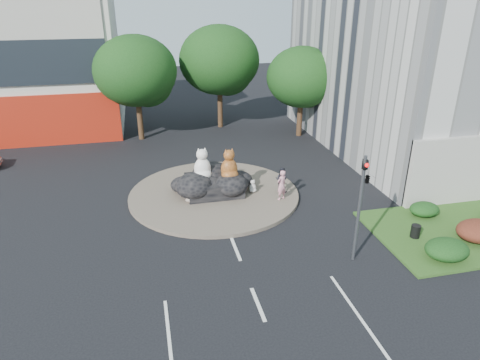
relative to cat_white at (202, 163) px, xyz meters
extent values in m
plane|color=black|center=(0.62, -10.14, -2.05)|extent=(120.00, 120.00, 0.00)
cylinder|color=brown|center=(0.62, -0.14, -1.95)|extent=(10.00, 10.00, 0.20)
cube|color=#26501A|center=(12.62, -7.14, -1.99)|extent=(10.00, 6.00, 0.12)
cylinder|color=#382314|center=(-3.38, 11.86, -0.18)|extent=(0.44, 0.44, 3.74)
ellipsoid|color=#133711|center=(-3.38, 11.86, 3.47)|extent=(6.46, 6.46, 5.49)
sphere|color=#133711|center=(-2.58, 12.36, 2.62)|extent=(4.25, 4.25, 4.25)
sphere|color=#133711|center=(-4.08, 11.56, 2.88)|extent=(3.74, 3.74, 3.74)
cylinder|color=#382314|center=(3.62, 13.86, -0.07)|extent=(0.44, 0.44, 3.96)
ellipsoid|color=#133711|center=(3.62, 13.86, 3.80)|extent=(6.84, 6.84, 5.81)
sphere|color=#133711|center=(4.42, 14.36, 2.90)|extent=(4.50, 4.50, 4.50)
sphere|color=#133711|center=(2.92, 13.56, 3.17)|extent=(3.96, 3.96, 3.96)
cylinder|color=#382314|center=(9.62, 9.86, -0.40)|extent=(0.44, 0.44, 3.30)
ellipsoid|color=#133711|center=(9.62, 9.86, 2.82)|extent=(5.70, 5.70, 4.84)
sphere|color=#133711|center=(10.42, 10.36, 2.07)|extent=(3.75, 3.75, 3.75)
sphere|color=#133711|center=(8.92, 9.56, 2.30)|extent=(3.30, 3.30, 3.30)
ellipsoid|color=#133711|center=(9.62, -9.14, -1.48)|extent=(2.00, 1.60, 0.90)
ellipsoid|color=#431C11|center=(12.12, -8.14, -1.44)|extent=(2.20, 1.76, 0.99)
ellipsoid|color=#133711|center=(11.12, -5.34, -1.57)|extent=(1.60, 1.28, 0.72)
cylinder|color=#595B60|center=(5.62, -8.14, 0.45)|extent=(0.14, 0.14, 5.00)
imported|color=black|center=(5.62, -8.14, 2.15)|extent=(0.21, 0.26, 1.30)
imported|color=black|center=(5.82, -8.14, 1.95)|extent=(0.26, 1.24, 0.50)
sphere|color=red|center=(5.62, -8.32, 2.60)|extent=(0.18, 0.18, 0.18)
cylinder|color=#595B60|center=(13.62, -2.14, 1.95)|extent=(0.18, 0.18, 8.00)
cylinder|color=#595B60|center=(12.62, -2.14, 5.95)|extent=(2.00, 0.12, 0.12)
cube|color=silver|center=(11.62, -2.14, 5.85)|extent=(0.50, 0.22, 0.12)
imported|color=pink|center=(4.21, -1.91, -0.96)|extent=(0.77, 0.68, 1.78)
imported|color=black|center=(4.53, -0.93, -1.09)|extent=(0.94, 0.91, 1.53)
cylinder|color=black|center=(9.34, -7.22, -1.61)|extent=(0.55, 0.55, 0.64)
camera|label=1|loc=(-3.03, -22.88, 9.01)|focal=32.00mm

